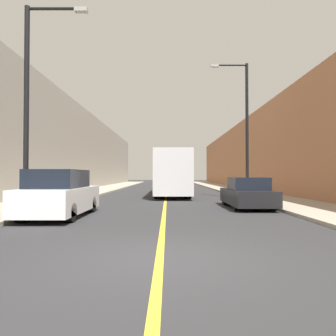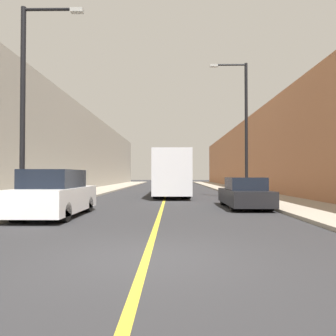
{
  "view_description": "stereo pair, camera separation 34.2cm",
  "coord_description": "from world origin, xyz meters",
  "views": [
    {
      "loc": [
        0.16,
        -6.3,
        1.6
      ],
      "look_at": [
        0.22,
        15.89,
        2.08
      ],
      "focal_mm": 35.0,
      "sensor_mm": 36.0,
      "label": 1
    },
    {
      "loc": [
        0.5,
        -6.3,
        1.6
      ],
      "look_at": [
        0.22,
        15.89,
        2.08
      ],
      "focal_mm": 35.0,
      "sensor_mm": 36.0,
      "label": 2
    }
  ],
  "objects": [
    {
      "name": "ground_plane",
      "position": [
        0.0,
        0.0,
        0.0
      ],
      "size": [
        200.0,
        200.0,
        0.0
      ],
      "primitive_type": "plane",
      "color": "#2D2D30"
    },
    {
      "name": "sidewalk_left",
      "position": [
        -6.88,
        30.0,
        0.07
      ],
      "size": [
        3.63,
        72.0,
        0.14
      ],
      "primitive_type": "cube",
      "color": "#A89E8C",
      "rests_on": "ground"
    },
    {
      "name": "sidewalk_right",
      "position": [
        6.88,
        30.0,
        0.07
      ],
      "size": [
        3.63,
        72.0,
        0.14
      ],
      "primitive_type": "cube",
      "color": "#A89E8C",
      "rests_on": "ground"
    },
    {
      "name": "building_row_left",
      "position": [
        -10.69,
        30.0,
        4.35
      ],
      "size": [
        4.0,
        72.0,
        8.7
      ],
      "primitive_type": "cube",
      "color": "gray",
      "rests_on": "ground"
    },
    {
      "name": "building_row_right",
      "position": [
        10.69,
        30.0,
        3.93
      ],
      "size": [
        4.0,
        72.0,
        7.87
      ],
      "primitive_type": "cube",
      "color": "#B2724C",
      "rests_on": "ground"
    },
    {
      "name": "road_center_line",
      "position": [
        0.0,
        30.0,
        0.0
      ],
      "size": [
        0.16,
        72.0,
        0.01
      ],
      "primitive_type": "cube",
      "color": "gold",
      "rests_on": "ground"
    },
    {
      "name": "bus",
      "position": [
        0.48,
        19.51,
        1.76
      ],
      "size": [
        2.52,
        11.72,
        3.29
      ],
      "color": "silver",
      "rests_on": "ground"
    },
    {
      "name": "parked_suv_left",
      "position": [
        -3.98,
        6.21,
        0.84
      ],
      "size": [
        1.94,
        4.93,
        1.8
      ],
      "color": "silver",
      "rests_on": "ground"
    },
    {
      "name": "car_right_near",
      "position": [
        4.02,
        9.65,
        0.67
      ],
      "size": [
        1.87,
        4.68,
        1.48
      ],
      "color": "black",
      "rests_on": "ground"
    },
    {
      "name": "street_lamp_left",
      "position": [
        -5.17,
        6.38,
        4.7
      ],
      "size": [
        2.46,
        0.24,
        8.09
      ],
      "color": "black",
      "rests_on": "sidewalk_left"
    },
    {
      "name": "street_lamp_right",
      "position": [
        5.18,
        15.13,
        5.08
      ],
      "size": [
        2.46,
        0.24,
        8.82
      ],
      "color": "black",
      "rests_on": "sidewalk_right"
    }
  ]
}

